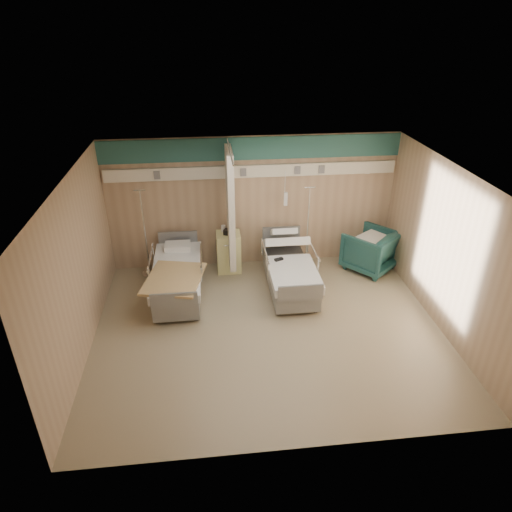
{
  "coord_description": "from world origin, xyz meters",
  "views": [
    {
      "loc": [
        -0.94,
        -6.38,
        4.92
      ],
      "look_at": [
        -0.15,
        0.6,
        1.15
      ],
      "focal_mm": 32.0,
      "sensor_mm": 36.0,
      "label": 1
    }
  ],
  "objects_px": {
    "bed_left": "(178,281)",
    "bedside_cabinet": "(229,252)",
    "visitor_armchair": "(370,250)",
    "iv_stand_right": "(306,253)",
    "iv_stand_left": "(148,258)",
    "bed_right": "(289,275)"
  },
  "relations": [
    {
      "from": "bed_left",
      "to": "bedside_cabinet",
      "type": "relative_size",
      "value": 2.54
    },
    {
      "from": "visitor_armchair",
      "to": "bedside_cabinet",
      "type": "bearing_deg",
      "value": -46.11
    },
    {
      "from": "visitor_armchair",
      "to": "iv_stand_right",
      "type": "xyz_separation_m",
      "value": [
        -1.35,
        0.17,
        -0.06
      ]
    },
    {
      "from": "visitor_armchair",
      "to": "iv_stand_left",
      "type": "distance_m",
      "value": 4.7
    },
    {
      "from": "bed_right",
      "to": "visitor_armchair",
      "type": "bearing_deg",
      "value": 17.97
    },
    {
      "from": "bedside_cabinet",
      "to": "iv_stand_left",
      "type": "xyz_separation_m",
      "value": [
        -1.69,
        -0.01,
        -0.04
      ]
    },
    {
      "from": "bedside_cabinet",
      "to": "iv_stand_left",
      "type": "distance_m",
      "value": 1.69
    },
    {
      "from": "bed_left",
      "to": "iv_stand_left",
      "type": "xyz_separation_m",
      "value": [
        -0.64,
        0.89,
        0.07
      ]
    },
    {
      "from": "bedside_cabinet",
      "to": "iv_stand_left",
      "type": "bearing_deg",
      "value": -179.74
    },
    {
      "from": "bed_right",
      "to": "iv_stand_left",
      "type": "bearing_deg",
      "value": 162.55
    },
    {
      "from": "iv_stand_left",
      "to": "visitor_armchair",
      "type": "bearing_deg",
      "value": -3.57
    },
    {
      "from": "bedside_cabinet",
      "to": "iv_stand_right",
      "type": "xyz_separation_m",
      "value": [
        1.65,
        -0.13,
        -0.04
      ]
    },
    {
      "from": "bedside_cabinet",
      "to": "iv_stand_right",
      "type": "relative_size",
      "value": 0.46
    },
    {
      "from": "iv_stand_right",
      "to": "iv_stand_left",
      "type": "relative_size",
      "value": 0.98
    },
    {
      "from": "iv_stand_left",
      "to": "bedside_cabinet",
      "type": "bearing_deg",
      "value": 0.26
    },
    {
      "from": "bed_left",
      "to": "iv_stand_right",
      "type": "xyz_separation_m",
      "value": [
        2.7,
        0.77,
        0.07
      ]
    },
    {
      "from": "bed_left",
      "to": "iv_stand_right",
      "type": "distance_m",
      "value": 2.81
    },
    {
      "from": "bed_right",
      "to": "iv_stand_left",
      "type": "xyz_separation_m",
      "value": [
        -2.84,
        0.89,
        0.07
      ]
    },
    {
      "from": "bed_right",
      "to": "iv_stand_left",
      "type": "relative_size",
      "value": 1.14
    },
    {
      "from": "bed_right",
      "to": "bedside_cabinet",
      "type": "relative_size",
      "value": 2.54
    },
    {
      "from": "visitor_armchair",
      "to": "iv_stand_left",
      "type": "xyz_separation_m",
      "value": [
        -4.69,
        0.29,
        -0.05
      ]
    },
    {
      "from": "bed_left",
      "to": "iv_stand_right",
      "type": "relative_size",
      "value": 1.16
    }
  ]
}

